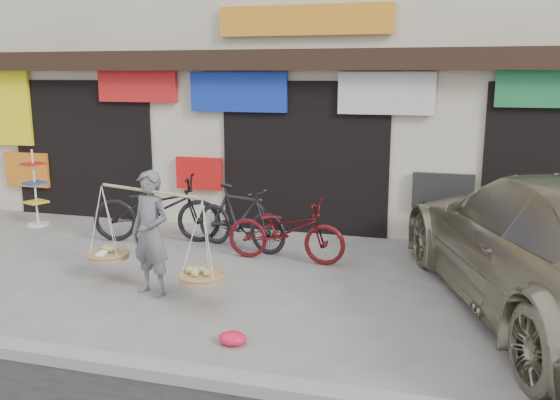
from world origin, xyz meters
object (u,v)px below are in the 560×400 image
(street_vendor, at_px, (151,238))
(bike_1, at_px, (240,217))
(bike_2, at_px, (286,230))
(display_rack, at_px, (36,195))
(bike_0, at_px, (157,209))

(street_vendor, relative_size, bike_1, 1.20)
(bike_2, height_order, display_rack, display_rack)
(street_vendor, height_order, bike_1, street_vendor)
(bike_0, height_order, bike_1, bike_0)
(bike_0, xyz_separation_m, bike_1, (1.52, -0.05, -0.04))
(bike_0, height_order, bike_2, bike_0)
(bike_1, relative_size, bike_2, 0.96)
(bike_0, relative_size, bike_1, 1.22)
(bike_1, bearing_deg, bike_0, 106.24)
(street_vendor, height_order, display_rack, street_vendor)
(bike_2, bearing_deg, street_vendor, 145.75)
(street_vendor, distance_m, bike_2, 2.24)
(bike_0, xyz_separation_m, display_rack, (-2.70, 0.36, 0.01))
(bike_1, xyz_separation_m, display_rack, (-4.22, 0.40, 0.05))
(bike_2, bearing_deg, display_rack, 82.50)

